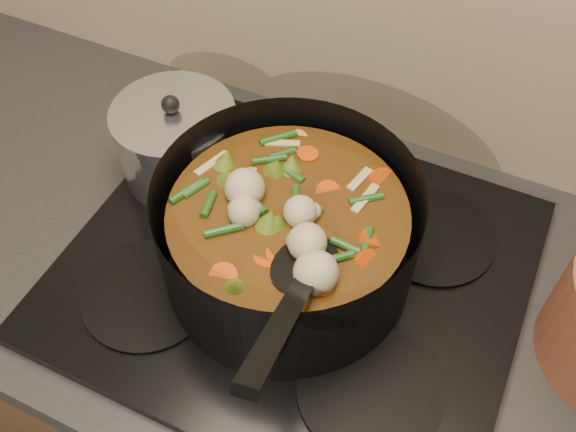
% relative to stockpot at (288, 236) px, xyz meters
% --- Properties ---
extents(counter, '(2.64, 0.64, 0.91)m').
position_rel_stockpot_xyz_m(counter, '(0.01, 0.01, -0.55)').
color(counter, brown).
rests_on(counter, ground).
extents(stovetop, '(0.62, 0.54, 0.03)m').
position_rel_stockpot_xyz_m(stovetop, '(0.01, 0.01, -0.09)').
color(stovetop, black).
rests_on(stovetop, counter).
extents(stockpot, '(0.35, 0.46, 0.25)m').
position_rel_stockpot_xyz_m(stockpot, '(0.00, 0.00, 0.00)').
color(stockpot, black).
rests_on(stockpot, stovetop).
extents(saucepan, '(0.18, 0.18, 0.15)m').
position_rel_stockpot_xyz_m(saucepan, '(-0.23, 0.10, -0.02)').
color(saucepan, silver).
rests_on(saucepan, stovetop).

